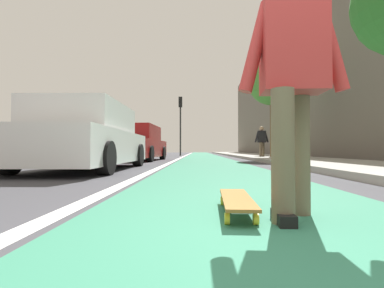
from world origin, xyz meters
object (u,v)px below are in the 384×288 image
Objects in this scene: traffic_light at (180,115)px; skateboard at (237,200)px; street_tree_mid at (272,81)px; parked_car_near at (87,139)px; parked_car_mid at (137,144)px; skater_person at (292,75)px; pedestrian_distant at (262,140)px.

skateboard is at bearing -175.38° from traffic_light.
skateboard is 20.52m from traffic_light.
parked_car_near is at bearing 139.15° from street_tree_mid.
skateboard is 0.18× the size of parked_car_mid.
street_tree_mid is (1.33, -6.01, 2.95)m from parked_car_mid.
parked_car_mid is 6.82m from street_tree_mid.
traffic_light is 0.95× the size of street_tree_mid.
street_tree_mid is at bearing -151.73° from traffic_light.
traffic_light is 10.20m from street_tree_mid.
traffic_light is (20.23, 1.64, 3.06)m from skateboard.
street_tree_mid reaches higher than skater_person.
traffic_light reaches higher than parked_car_mid.
street_tree_mid is (11.41, -2.84, 2.71)m from skater_person.
street_tree_mid is at bearing -15.82° from skateboard.
street_tree_mid is at bearing -77.49° from parked_car_mid.
traffic_light is at bearing -6.55° from parked_car_mid.
street_tree_mid is at bearing -171.96° from pedestrian_distant.
street_tree_mid is 3.04m from pedestrian_distant.
traffic_light reaches higher than skater_person.
skater_person is 0.36× the size of parked_car_near.
street_tree_mid is (6.90, -5.96, 2.95)m from parked_car_near.
traffic_light is at bearing -4.10° from parked_car_near.
pedestrian_distant reaches higher than skater_person.
skater_person reaches higher than parked_car_near.
skateboard is at bearing 166.67° from pedestrian_distant.
street_tree_mid reaches higher than pedestrian_distant.
skater_person reaches higher than parked_car_mid.
pedestrian_distant is at bearing -148.61° from traffic_light.
parked_car_mid is at bearing 173.45° from traffic_light.
parked_car_near is at bearing 145.14° from pedestrian_distant.
traffic_light reaches higher than pedestrian_distant.
parked_car_near is (4.36, 2.77, 0.60)m from skateboard.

